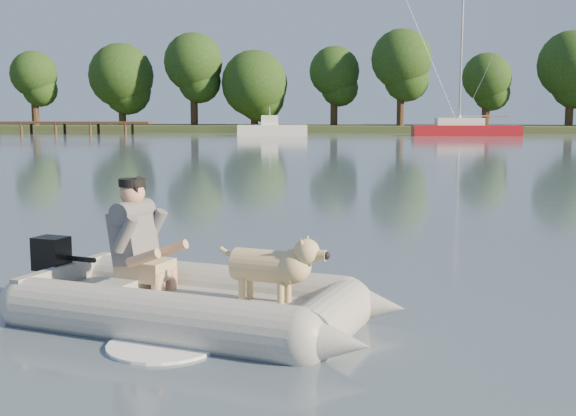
# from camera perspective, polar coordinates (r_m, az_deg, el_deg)

# --- Properties ---
(water) EXTENTS (160.00, 160.00, 0.00)m
(water) POSITION_cam_1_polar(r_m,az_deg,el_deg) (6.89, -2.91, -7.87)
(water) COLOR slate
(water) RESTS_ON ground
(shore_bank) EXTENTS (160.00, 12.00, 0.70)m
(shore_bank) POSITION_cam_1_polar(r_m,az_deg,el_deg) (68.58, 5.68, 6.23)
(shore_bank) COLOR #47512D
(shore_bank) RESTS_ON water
(dock) EXTENTS (18.00, 2.00, 1.04)m
(dock) POSITION_cam_1_polar(r_m,az_deg,el_deg) (64.54, -18.37, 6.04)
(dock) COLOR #4C331E
(dock) RESTS_ON water
(treeline) EXTENTS (71.02, 7.35, 9.27)m
(treeline) POSITION_cam_1_polar(r_m,az_deg,el_deg) (67.93, 2.54, 10.67)
(treeline) COLOR #332316
(treeline) RESTS_ON shore_bank
(dinghy) EXTENTS (5.39, 4.59, 1.33)m
(dinghy) POSITION_cam_1_polar(r_m,az_deg,el_deg) (6.34, -7.17, -4.02)
(dinghy) COLOR gray
(dinghy) RESTS_ON water
(man) EXTENTS (0.83, 0.76, 1.03)m
(man) POSITION_cam_1_polar(r_m,az_deg,el_deg) (6.70, -11.98, -1.95)
(man) COLOR #5A5B5F
(man) RESTS_ON dinghy
(dog) EXTENTS (0.95, 0.55, 0.60)m
(dog) POSITION_cam_1_polar(r_m,az_deg,el_deg) (6.13, -1.84, -5.04)
(dog) COLOR tan
(dog) RESTS_ON dinghy
(outboard_motor) EXTENTS (0.46, 0.38, 0.75)m
(outboard_motor) POSITION_cam_1_polar(r_m,az_deg,el_deg) (7.30, -18.13, -4.95)
(outboard_motor) COLOR black
(outboard_motor) RESTS_ON dinghy
(motorboat) EXTENTS (5.71, 2.73, 2.33)m
(motorboat) POSITION_cam_1_polar(r_m,az_deg,el_deg) (55.61, -1.23, 6.79)
(motorboat) COLOR white
(motorboat) RESTS_ON water
(sailboat) EXTENTS (8.32, 2.93, 11.26)m
(sailboat) POSITION_cam_1_polar(r_m,az_deg,el_deg) (57.99, 13.78, 6.05)
(sailboat) COLOR maroon
(sailboat) RESTS_ON water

